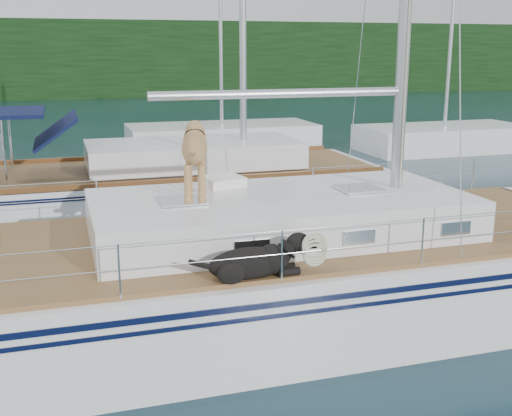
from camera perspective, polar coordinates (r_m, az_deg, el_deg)
name	(u,v)px	position (r m, az deg, el deg)	size (l,w,h in m)	color
ground	(227,322)	(9.30, -2.62, -10.12)	(120.00, 120.00, 0.00)	black
tree_line	(81,59)	(53.27, -15.32, 12.62)	(90.00, 3.00, 6.00)	black
shore_bank	(82,90)	(54.56, -15.21, 10.12)	(92.00, 1.00, 1.20)	#595147
main_sailboat	(232,277)	(9.06, -2.13, -6.13)	(12.00, 3.85, 14.01)	white
neighbor_sailboat	(148,191)	(14.89, -9.61, 1.48)	(11.00, 3.50, 13.30)	white
bg_boat_center	(222,137)	(25.21, -3.05, 6.32)	(7.20, 3.00, 11.65)	white
bg_boat_east	(444,139)	(25.70, 16.35, 5.94)	(6.40, 3.00, 11.65)	white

